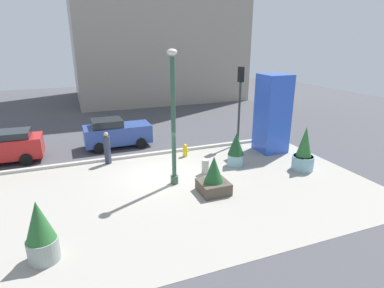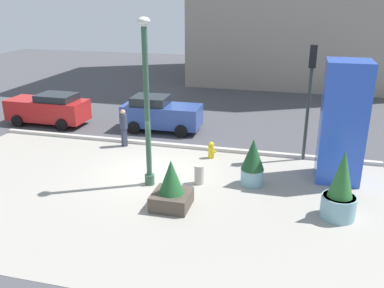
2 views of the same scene
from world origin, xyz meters
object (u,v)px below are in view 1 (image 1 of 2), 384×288
Objects in this scene: potted_plant_curbside at (304,152)px; car_far_lane at (116,133)px; art_pillar_blue at (272,114)px; fire_hydrant at (185,150)px; potted_plant_near_right at (214,178)px; concrete_bollard at (205,167)px; traffic_light_far_side at (240,94)px; potted_plant_by_pillar at (236,149)px; car_intersection at (0,147)px; lamp_post at (173,122)px; pedestrian_by_curb at (107,146)px; potted_plant_near_left at (41,233)px.

potted_plant_curbside is 11.03m from car_far_lane.
art_pillar_blue reaches higher than car_far_lane.
potted_plant_near_right is at bearing -94.62° from fire_hydrant.
concrete_bollard is 5.92m from traffic_light_far_side.
potted_plant_by_pillar reaches higher than car_intersection.
lamp_post is 8.07× the size of fire_hydrant.
car_far_lane reaches higher than concrete_bollard.
car_intersection is at bearing 157.34° from pedestrian_by_curb.
concrete_bollard is 0.19× the size of car_far_lane.
potted_plant_by_pillar is 0.37× the size of traffic_light_far_side.
potted_plant_near_right is (6.67, 2.19, -0.29)m from potted_plant_near_left.
potted_plant_curbside reaches higher than potted_plant_near_left.
fire_hydrant is 4.34m from pedestrian_by_curb.
car_intersection is (-14.76, 3.59, -1.40)m from art_pillar_blue.
potted_plant_near_right is (1.31, -1.48, -2.27)m from lamp_post.
potted_plant_by_pillar is 12.67m from car_intersection.
potted_plant_near_right is at bearing -145.55° from art_pillar_blue.
potted_plant_near_left is (-5.36, -3.67, -1.98)m from lamp_post.
car_intersection is 2.46× the size of pedestrian_by_curb.
potted_plant_curbside is at bearing -24.74° from car_intersection.
fire_hydrant is at bearing -43.45° from car_far_lane.
traffic_light_far_side reaches higher than potted_plant_curbside.
potted_plant_near_left is at bearing -144.88° from traffic_light_far_side.
potted_plant_near_right is at bearing -103.34° from concrete_bollard.
concrete_bollard is at bearing 164.43° from potted_plant_curbside.
potted_plant_near_left is 0.46× the size of car_intersection.
traffic_light_far_side is (10.94, 7.70, 2.29)m from potted_plant_near_left.
fire_hydrant is (-2.03, 2.25, -0.54)m from potted_plant_by_pillar.
lamp_post is 2.63× the size of potted_plant_curbside.
car_far_lane is (-7.27, 2.35, -2.36)m from traffic_light_far_side.
potted_plant_near_right is 0.42× the size of car_far_lane.
art_pillar_blue is at bearing 86.97° from potted_plant_curbside.
car_far_lane is 2.27× the size of pedestrian_by_curb.
car_intersection is at bearing 151.11° from concrete_bollard.
potted_plant_by_pillar reaches higher than fire_hydrant.
lamp_post is 6.79m from potted_plant_near_left.
potted_plant_near_left is at bearing -74.86° from car_intersection.
art_pillar_blue is at bearing -25.64° from car_far_lane.
art_pillar_blue is at bearing 19.47° from concrete_bollard.
potted_plant_curbside is 0.57× the size of car_far_lane.
car_far_lane is (-3.48, 5.86, 0.53)m from concrete_bollard.
car_intersection is (-11.66, 4.96, -0.03)m from potted_plant_by_pillar.
art_pillar_blue is 2.52× the size of potted_plant_by_pillar.
traffic_light_far_side reaches higher than potted_plant_near_left.
pedestrian_by_curb is (-8.16, -0.39, -2.26)m from traffic_light_far_side.
car_intersection is at bearing 155.26° from potted_plant_curbside.
traffic_light_far_side is at bearing -17.88° from car_far_lane.
traffic_light_far_side reaches higher than art_pillar_blue.
lamp_post is 1.24× the size of traffic_light_far_side.
potted_plant_near_left is 2.68× the size of concrete_bollard.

